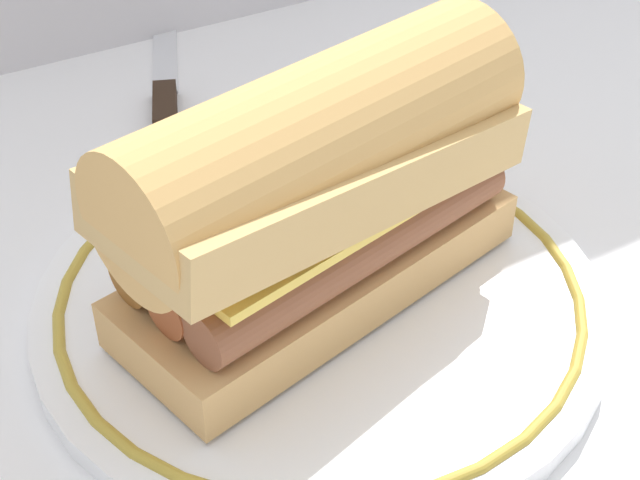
% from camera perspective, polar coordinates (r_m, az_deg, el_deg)
% --- Properties ---
extents(ground_plane, '(1.50, 1.50, 0.00)m').
position_cam_1_polar(ground_plane, '(0.46, -1.12, -7.02)').
color(ground_plane, white).
extents(plate, '(0.29, 0.29, 0.01)m').
position_cam_1_polar(plate, '(0.48, 0.00, -3.51)').
color(plate, white).
rests_on(plate, ground_plane).
extents(sausage_sandwich, '(0.22, 0.13, 0.12)m').
position_cam_1_polar(sausage_sandwich, '(0.44, -0.00, 3.35)').
color(sausage_sandwich, tan).
rests_on(sausage_sandwich, plate).
extents(butter_knife, '(0.08, 0.16, 0.01)m').
position_cam_1_polar(butter_knife, '(0.69, -9.38, 9.43)').
color(butter_knife, silver).
rests_on(butter_knife, ground_plane).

